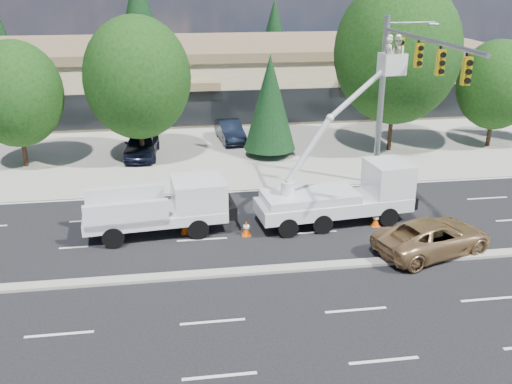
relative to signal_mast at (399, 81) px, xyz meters
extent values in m
plane|color=black|center=(-10.03, -7.04, -6.06)|extent=(140.00, 140.00, 0.00)
cube|color=#9C9A8D|center=(-10.03, 12.96, -6.05)|extent=(140.00, 22.00, 0.01)
cube|color=#9C9A8D|center=(-10.03, -7.04, -6.00)|extent=(120.00, 0.55, 0.12)
cube|color=tan|center=(-10.03, 22.96, -3.56)|extent=(50.00, 15.00, 5.00)
cube|color=brown|center=(-10.03, 22.96, -0.91)|extent=(50.40, 15.40, 0.70)
cube|color=black|center=(-10.03, 15.41, -4.56)|extent=(48.00, 0.12, 2.60)
cylinder|color=#332114|center=(-20.03, 7.96, -4.84)|extent=(0.28, 0.28, 2.44)
ellipsoid|color=black|center=(-20.03, 7.96, -1.65)|extent=(5.42, 5.42, 6.23)
cylinder|color=#332114|center=(-13.03, 7.96, -4.63)|extent=(0.28, 0.28, 2.86)
ellipsoid|color=black|center=(-13.03, 7.96, -0.90)|extent=(6.35, 6.35, 7.31)
cylinder|color=#332114|center=(-5.03, 7.96, -5.66)|extent=(0.26, 0.26, 0.80)
cone|color=black|center=(-5.03, 7.96, -2.61)|extent=(3.26, 3.26, 5.95)
cylinder|color=#332114|center=(2.97, 7.96, -4.29)|extent=(0.28, 0.28, 3.53)
ellipsoid|color=black|center=(2.97, 7.96, 0.32)|extent=(7.85, 7.85, 9.03)
cylinder|color=#332114|center=(9.97, 7.96, -4.91)|extent=(0.28, 0.28, 2.29)
ellipsoid|color=black|center=(9.97, 7.96, -1.92)|extent=(5.09, 5.09, 5.85)
cylinder|color=#332114|center=(-28.03, 34.96, -5.66)|extent=(0.26, 0.26, 0.80)
cylinder|color=#332114|center=(-14.03, 34.96, -5.66)|extent=(0.26, 0.26, 0.80)
cone|color=black|center=(-14.03, 34.96, 0.32)|extent=(6.03, 6.03, 11.01)
cylinder|color=#332114|center=(-0.03, 34.96, -5.66)|extent=(0.26, 0.26, 0.80)
cone|color=black|center=(-0.03, 34.96, -1.48)|extent=(4.33, 4.33, 7.91)
cylinder|color=#332114|center=(11.97, 34.96, -5.66)|extent=(0.26, 0.26, 0.80)
cone|color=black|center=(11.97, 34.96, -0.94)|extent=(4.83, 4.83, 8.83)
cylinder|color=gray|center=(-0.03, 2.16, -1.56)|extent=(0.32, 0.32, 9.00)
cylinder|color=gray|center=(-0.03, -2.84, 2.24)|extent=(0.20, 10.00, 0.20)
cylinder|color=gray|center=(1.27, 2.16, 2.54)|extent=(2.60, 0.12, 0.12)
cube|color=gold|center=(-0.03, 0.16, 1.49)|extent=(0.32, 0.22, 1.05)
cube|color=gold|center=(-0.03, -2.04, 1.49)|extent=(0.32, 0.22, 1.05)
cube|color=gold|center=(-0.03, -4.24, 1.49)|extent=(0.32, 0.22, 1.05)
cube|color=gold|center=(-0.03, -6.44, 1.49)|extent=(0.32, 0.22, 1.05)
cube|color=silver|center=(-12.03, -2.84, -5.17)|extent=(6.44, 2.88, 0.47)
cube|color=silver|center=(-10.06, -2.65, -4.44)|extent=(2.49, 2.45, 1.56)
cube|color=black|center=(-9.39, -2.59, -4.23)|extent=(0.27, 1.98, 1.04)
cube|color=silver|center=(-13.37, -1.98, -4.65)|extent=(3.55, 0.65, 1.15)
cube|color=silver|center=(-13.18, -3.95, -4.65)|extent=(3.55, 0.65, 1.15)
cube|color=silver|center=(-3.83, -2.84, -5.16)|extent=(7.40, 2.94, 0.63)
cube|color=silver|center=(-1.14, -2.55, -4.21)|extent=(2.02, 2.30, 1.80)
cube|color=black|center=(-0.47, -2.47, -4.07)|extent=(0.27, 1.80, 1.08)
cube|color=silver|center=(-4.99, -2.97, -4.66)|extent=(4.53, 2.54, 0.45)
cylinder|color=silver|center=(-6.07, -3.09, -4.16)|extent=(0.63, 0.63, 0.72)
cube|color=silver|center=(-1.45, -2.58, 1.23)|extent=(1.07, 0.92, 0.97)
imported|color=beige|center=(-1.64, -2.60, 1.60)|extent=(0.43, 0.60, 1.55)
imported|color=beige|center=(-1.25, -2.56, 1.60)|extent=(0.67, 0.82, 1.55)
ellipsoid|color=white|center=(-1.64, -2.60, 2.39)|extent=(0.23, 0.23, 0.16)
ellipsoid|color=white|center=(-1.25, -2.56, 2.39)|extent=(0.23, 0.23, 0.16)
cube|color=#FF5608|center=(-10.73, -3.07, -6.04)|extent=(0.40, 0.40, 0.03)
cone|color=#FF5608|center=(-10.73, -3.07, -5.71)|extent=(0.36, 0.36, 0.70)
cylinder|color=white|center=(-10.73, -3.07, -5.64)|extent=(0.29, 0.29, 0.10)
cube|color=#FF5608|center=(-8.04, -3.68, -6.04)|extent=(0.40, 0.40, 0.03)
cone|color=#FF5608|center=(-8.04, -3.68, -5.71)|extent=(0.36, 0.36, 0.70)
cylinder|color=white|center=(-8.04, -3.68, -5.64)|extent=(0.29, 0.29, 0.10)
cube|color=#FF5608|center=(-1.97, -3.55, -6.04)|extent=(0.40, 0.40, 0.03)
cone|color=#FF5608|center=(-1.97, -3.55, -5.71)|extent=(0.36, 0.36, 0.70)
cylinder|color=white|center=(-1.97, -3.55, -5.64)|extent=(0.29, 0.29, 0.10)
imported|color=#AA8352|center=(-0.53, -6.44, -5.34)|extent=(5.65, 3.81, 1.44)
imported|color=black|center=(-13.12, 8.96, -5.22)|extent=(2.26, 5.00, 1.67)
imported|color=black|center=(-7.20, 11.69, -5.35)|extent=(1.92, 4.41, 1.41)
camera|label=1|loc=(-10.92, -26.61, 4.96)|focal=40.00mm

